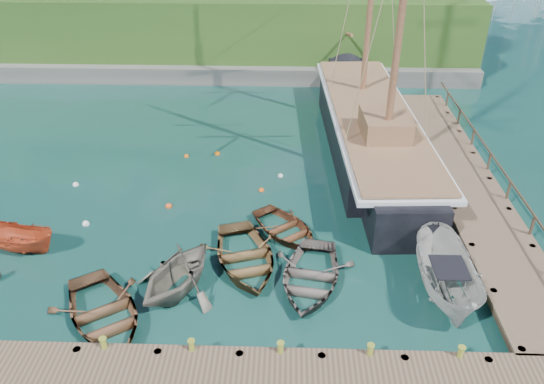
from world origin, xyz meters
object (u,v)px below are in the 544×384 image
Objects in this scene: rowboat_1 at (179,290)px; rowboat_3 at (309,284)px; rowboat_0 at (105,322)px; cabin_boat_white at (443,295)px; schooner at (371,134)px; rowboat_2 at (245,265)px; motorboat_orange at (22,250)px; rowboat_4 at (286,234)px.

rowboat_3 is (5.27, 0.55, 0.00)m from rowboat_1.
rowboat_1 is at bearing 2.84° from rowboat_0.
rowboat_1 is 5.30m from rowboat_3.
cabin_boat_white is at bearing -25.48° from rowboat_0.
cabin_boat_white is 0.21× the size of schooner.
rowboat_1 reaches higher than rowboat_2.
rowboat_4 is at bearing -68.95° from motorboat_orange.
rowboat_4 is 11.87m from motorboat_orange.
rowboat_2 is at bearing 1.41° from rowboat_0.
rowboat_0 is at bearing -117.81° from rowboat_1.
rowboat_0 is 1.24× the size of rowboat_4.
motorboat_orange is 0.66× the size of cabin_boat_white.
rowboat_1 is (2.46, 1.81, 0.00)m from rowboat_0.
schooner is at bearing 17.63° from rowboat_0.
rowboat_1 is 7.87m from motorboat_orange.
rowboat_0 is 0.19× the size of schooner.
schooner is (6.68, 11.03, 1.07)m from rowboat_2.
rowboat_4 is (4.26, 4.01, 0.00)m from rowboat_1.
rowboat_0 is at bearing -131.60° from schooner.
cabin_boat_white is at bearing 5.15° from rowboat_3.
rowboat_0 is at bearing -161.72° from rowboat_2.
rowboat_3 is (7.73, 2.37, 0.00)m from rowboat_0.
rowboat_0 is 1.19× the size of rowboat_1.
rowboat_4 is at bearing 148.96° from cabin_boat_white.
motorboat_orange reaches higher than rowboat_3.
rowboat_0 is 1.34× the size of motorboat_orange.
rowboat_2 is 12.94m from schooner.
rowboat_2 reaches higher than rowboat_3.
cabin_boat_white is (10.60, 0.05, 0.00)m from rowboat_1.
rowboat_1 is at bearing -94.47° from motorboat_orange.
rowboat_1 reaches higher than rowboat_3.
rowboat_3 is at bearing -110.80° from schooner.
rowboat_0 reaches higher than rowboat_3.
rowboat_3 is 12.84m from schooner.
rowboat_4 is at bearing -122.45° from schooner.
motorboat_orange is at bearing 106.56° from rowboat_0.
motorboat_orange is 18.25m from cabin_boat_white.
rowboat_2 is 2.88m from rowboat_4.
rowboat_0 is 8.89m from rowboat_4.
cabin_boat_white reaches higher than rowboat_3.
rowboat_1 is at bearing -163.40° from rowboat_3.
rowboat_4 is 1.09× the size of motorboat_orange.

